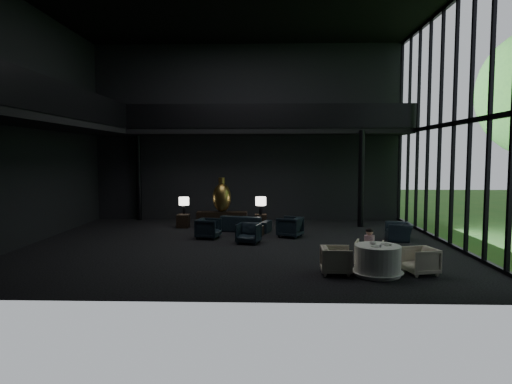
{
  "coord_description": "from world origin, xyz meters",
  "views": [
    {
      "loc": [
        1.0,
        -15.0,
        2.98
      ],
      "look_at": [
        0.54,
        0.5,
        1.72
      ],
      "focal_mm": 32.0,
      "sensor_mm": 36.0,
      "label": 1
    }
  ],
  "objects_px": {
    "coffee_table": "(250,231)",
    "lounge_armchair_south": "(249,233)",
    "dining_table": "(377,262)",
    "dining_chair_west": "(336,259)",
    "bronze_urn": "(222,197)",
    "dining_chair_north": "(369,252)",
    "side_table_right": "(261,221)",
    "table_lamp_right": "(261,202)",
    "table_lamp_left": "(184,202)",
    "lounge_armchair_west": "(208,227)",
    "sofa": "(243,220)",
    "window_armchair": "(399,230)",
    "dining_chair_east": "(420,260)",
    "child": "(369,239)",
    "console": "(222,220)",
    "side_table_left": "(183,221)",
    "lounge_armchair_east": "(290,225)"
  },
  "relations": [
    {
      "from": "child",
      "to": "lounge_armchair_south",
      "type": "bearing_deg",
      "value": -42.16
    },
    {
      "from": "lounge_armchair_south",
      "to": "dining_chair_west",
      "type": "xyz_separation_m",
      "value": [
        2.39,
        -3.88,
        0.0
      ]
    },
    {
      "from": "table_lamp_left",
      "to": "dining_chair_west",
      "type": "height_order",
      "value": "table_lamp_left"
    },
    {
      "from": "table_lamp_left",
      "to": "side_table_right",
      "type": "relative_size",
      "value": 1.26
    },
    {
      "from": "table_lamp_right",
      "to": "lounge_armchair_south",
      "type": "bearing_deg",
      "value": -95.98
    },
    {
      "from": "side_table_right",
      "to": "lounge_armchair_west",
      "type": "relative_size",
      "value": 0.68
    },
    {
      "from": "window_armchair",
      "to": "dining_chair_east",
      "type": "xyz_separation_m",
      "value": [
        -0.74,
        -4.55,
        -0.01
      ]
    },
    {
      "from": "bronze_urn",
      "to": "lounge_armchair_south",
      "type": "distance_m",
      "value": 3.7
    },
    {
      "from": "table_lamp_right",
      "to": "child",
      "type": "xyz_separation_m",
      "value": [
        3.04,
        -6.38,
        -0.33
      ]
    },
    {
      "from": "dining_chair_north",
      "to": "child",
      "type": "distance_m",
      "value": 0.4
    },
    {
      "from": "console",
      "to": "dining_chair_west",
      "type": "xyz_separation_m",
      "value": [
        3.64,
        -7.25,
        0.04
      ]
    },
    {
      "from": "lounge_armchair_south",
      "to": "coffee_table",
      "type": "bearing_deg",
      "value": 103.92
    },
    {
      "from": "bronze_urn",
      "to": "coffee_table",
      "type": "height_order",
      "value": "bronze_urn"
    },
    {
      "from": "dining_chair_east",
      "to": "table_lamp_left",
      "type": "bearing_deg",
      "value": -149.21
    },
    {
      "from": "coffee_table",
      "to": "lounge_armchair_south",
      "type": "bearing_deg",
      "value": -89.8
    },
    {
      "from": "window_armchair",
      "to": "coffee_table",
      "type": "relative_size",
      "value": 1.04
    },
    {
      "from": "dining_table",
      "to": "dining_chair_north",
      "type": "height_order",
      "value": "dining_table"
    },
    {
      "from": "table_lamp_right",
      "to": "window_armchair",
      "type": "height_order",
      "value": "table_lamp_right"
    },
    {
      "from": "dining_chair_east",
      "to": "coffee_table",
      "type": "bearing_deg",
      "value": -153.71
    },
    {
      "from": "lounge_armchair_east",
      "to": "coffee_table",
      "type": "height_order",
      "value": "lounge_armchair_east"
    },
    {
      "from": "table_lamp_right",
      "to": "sofa",
      "type": "height_order",
      "value": "table_lamp_right"
    },
    {
      "from": "sofa",
      "to": "side_table_right",
      "type": "bearing_deg",
      "value": -112.73
    },
    {
      "from": "sofa",
      "to": "lounge_armchair_west",
      "type": "xyz_separation_m",
      "value": [
        -1.16,
        -1.64,
        -0.03
      ]
    },
    {
      "from": "lounge_armchair_east",
      "to": "dining_chair_west",
      "type": "height_order",
      "value": "lounge_armchair_east"
    },
    {
      "from": "table_lamp_right",
      "to": "dining_table",
      "type": "height_order",
      "value": "table_lamp_right"
    },
    {
      "from": "lounge_armchair_west",
      "to": "sofa",
      "type": "bearing_deg",
      "value": -23.87
    },
    {
      "from": "table_lamp_right",
      "to": "coffee_table",
      "type": "relative_size",
      "value": 0.9
    },
    {
      "from": "bronze_urn",
      "to": "lounge_armchair_south",
      "type": "height_order",
      "value": "bronze_urn"
    },
    {
      "from": "lounge_armchair_east",
      "to": "child",
      "type": "bearing_deg",
      "value": 48.85
    },
    {
      "from": "dining_chair_east",
      "to": "child",
      "type": "relative_size",
      "value": 1.22
    },
    {
      "from": "bronze_urn",
      "to": "table_lamp_left",
      "type": "height_order",
      "value": "bronze_urn"
    },
    {
      "from": "sofa",
      "to": "dining_chair_north",
      "type": "distance_m",
      "value": 6.63
    },
    {
      "from": "side_table_left",
      "to": "lounge_armchair_west",
      "type": "height_order",
      "value": "lounge_armchair_west"
    },
    {
      "from": "lounge_armchair_south",
      "to": "dining_chair_north",
      "type": "bearing_deg",
      "value": -27.2
    },
    {
      "from": "table_lamp_left",
      "to": "dining_chair_west",
      "type": "xyz_separation_m",
      "value": [
        5.24,
        -7.42,
        -0.67
      ]
    },
    {
      "from": "dining_chair_north",
      "to": "dining_chair_east",
      "type": "xyz_separation_m",
      "value": [
        1.08,
        -0.9,
        -0.0
      ]
    },
    {
      "from": "dining_table",
      "to": "dining_chair_west",
      "type": "height_order",
      "value": "dining_table"
    },
    {
      "from": "dining_chair_north",
      "to": "window_armchair",
      "type": "bearing_deg",
      "value": -98.74
    },
    {
      "from": "sofa",
      "to": "window_armchair",
      "type": "xyz_separation_m",
      "value": [
        5.55,
        -1.82,
        -0.06
      ]
    },
    {
      "from": "table_lamp_left",
      "to": "dining_chair_north",
      "type": "relative_size",
      "value": 0.98
    },
    {
      "from": "bronze_urn",
      "to": "lounge_armchair_west",
      "type": "relative_size",
      "value": 1.74
    },
    {
      "from": "console",
      "to": "window_armchair",
      "type": "relative_size",
      "value": 2.46
    },
    {
      "from": "bronze_urn",
      "to": "lounge_armchair_south",
      "type": "xyz_separation_m",
      "value": [
        1.25,
        -3.36,
        -0.89
      ]
    },
    {
      "from": "coffee_table",
      "to": "dining_chair_east",
      "type": "xyz_separation_m",
      "value": [
        4.49,
        -5.3,
        0.18
      ]
    },
    {
      "from": "side_table_left",
      "to": "dining_chair_east",
      "type": "distance_m",
      "value": 10.27
    },
    {
      "from": "bronze_urn",
      "to": "side_table_right",
      "type": "bearing_deg",
      "value": 1.17
    },
    {
      "from": "side_table_right",
      "to": "bronze_urn",
      "type": "bearing_deg",
      "value": -178.83
    },
    {
      "from": "dining_table",
      "to": "dining_chair_west",
      "type": "xyz_separation_m",
      "value": [
        -1.0,
        0.11,
        0.04
      ]
    },
    {
      "from": "coffee_table",
      "to": "dining_table",
      "type": "height_order",
      "value": "dining_table"
    },
    {
      "from": "side_table_right",
      "to": "dining_table",
      "type": "height_order",
      "value": "dining_table"
    }
  ]
}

